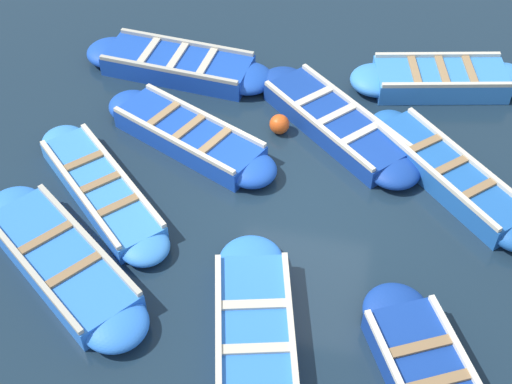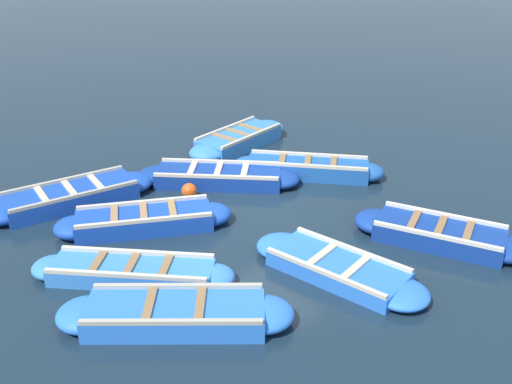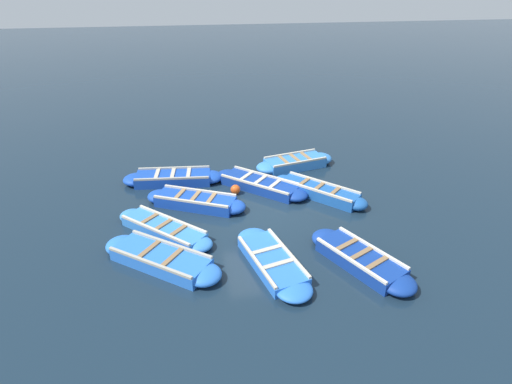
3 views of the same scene
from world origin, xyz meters
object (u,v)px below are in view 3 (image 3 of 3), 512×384
buoy_orange_near (235,189)px  buoy_yellow_far (301,156)px  boat_far_corner (295,163)px  boat_outer_left (161,259)px  boat_drifting (173,178)px  boat_bow_out (360,259)px  boat_broadside (196,201)px  boat_inner_gap (164,229)px  boat_outer_right (319,191)px  boat_mid_row (272,261)px  boat_near_quay (260,184)px

buoy_orange_near → buoy_yellow_far: buoy_orange_near is taller
boat_far_corner → boat_outer_left: size_ratio=0.99×
boat_far_corner → boat_drifting: boat_far_corner is taller
boat_outer_left → boat_bow_out: bearing=-100.5°
buoy_orange_near → buoy_yellow_far: (2.59, -3.19, -0.03)m
boat_broadside → boat_drifting: bearing=20.9°
buoy_orange_near → boat_inner_gap: bearing=130.2°
boat_bow_out → boat_outer_right: (3.90, -0.12, 0.01)m
boat_mid_row → boat_inner_gap: size_ratio=1.12×
boat_drifting → boat_outer_right: bearing=-111.8°
boat_mid_row → boat_inner_gap: bearing=53.9°
boat_drifting → buoy_orange_near: (-1.32, -2.20, -0.01)m
boat_outer_right → boat_broadside: 4.34m
boat_broadside → buoy_yellow_far: boat_broadside is taller
boat_drifting → boat_mid_row: 6.13m
boat_broadside → buoy_yellow_far: (3.22, -4.65, -0.04)m
boat_far_corner → boat_outer_right: (-2.54, -0.18, -0.01)m
buoy_orange_near → buoy_yellow_far: 4.11m
boat_mid_row → buoy_orange_near: bearing=5.7°
boat_far_corner → buoy_orange_near: (-1.82, 2.71, -0.03)m
boat_outer_right → buoy_orange_near: 2.98m
boat_bow_out → boat_outer_right: 3.90m
boat_inner_gap → buoy_yellow_far: 7.37m
boat_mid_row → buoy_yellow_far: 7.36m
boat_broadside → buoy_orange_near: 1.58m
boat_far_corner → buoy_yellow_far: 0.91m
boat_outer_left → boat_outer_right: 6.15m
boat_far_corner → buoy_orange_near: size_ratio=9.94×
boat_broadside → boat_near_quay: boat_broadside is taller
boat_far_corner → boat_inner_gap: boat_far_corner is taller
boat_bow_out → boat_inner_gap: boat_bow_out is taller
boat_outer_left → boat_drifting: bearing=-3.9°
boat_bow_out → boat_drifting: bearing=39.9°
buoy_yellow_far → boat_mid_row: bearing=157.8°
boat_near_quay → buoy_yellow_far: (2.37, -2.25, -0.03)m
boat_bow_out → boat_mid_row: bearing=80.6°
boat_outer_right → boat_broadside: (0.09, 4.34, -0.01)m
boat_far_corner → boat_near_quay: 2.38m
boat_outer_right → boat_inner_gap: 5.56m
boat_drifting → boat_outer_right: (-2.04, -5.09, 0.01)m
boat_inner_gap → boat_bow_out: bearing=-115.5°
boat_drifting → boat_bow_out: boat_drifting is taller
boat_bow_out → boat_near_quay: boat_bow_out is taller
boat_inner_gap → buoy_orange_near: (2.11, -2.49, 0.02)m
boat_broadside → buoy_yellow_far: bearing=-55.3°
boat_outer_right → boat_drifting: bearing=68.2°
boat_outer_left → boat_broadside: 3.19m
boat_far_corner → boat_outer_right: 2.55m
boat_outer_left → buoy_orange_near: boat_outer_left is taller
boat_near_quay → boat_inner_gap: bearing=124.1°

